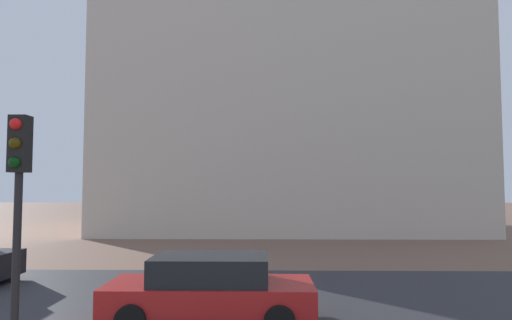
% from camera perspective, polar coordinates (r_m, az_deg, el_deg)
% --- Properties ---
extents(ground_plane, '(120.00, 120.00, 0.00)m').
position_cam_1_polar(ground_plane, '(11.67, -0.53, -18.52)').
color(ground_plane, brown).
extents(street_asphalt_strip, '(120.00, 7.90, 0.00)m').
position_cam_1_polar(street_asphalt_strip, '(11.64, -0.53, -18.56)').
color(street_asphalt_strip, '#2D2D33').
rests_on(street_asphalt_strip, ground_plane).
extents(landmark_building, '(23.82, 13.02, 37.96)m').
position_cam_1_polar(landmark_building, '(30.95, 4.05, 11.74)').
color(landmark_building, beige).
rests_on(landmark_building, ground_plane).
extents(car_red, '(4.55, 1.95, 1.48)m').
position_cam_1_polar(car_red, '(9.84, -6.19, -17.15)').
color(car_red, red).
rests_on(car_red, ground_plane).
extents(traffic_light_pole, '(0.28, 0.34, 4.15)m').
position_cam_1_polar(traffic_light_pole, '(7.57, -29.54, -3.95)').
color(traffic_light_pole, black).
rests_on(traffic_light_pole, ground_plane).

